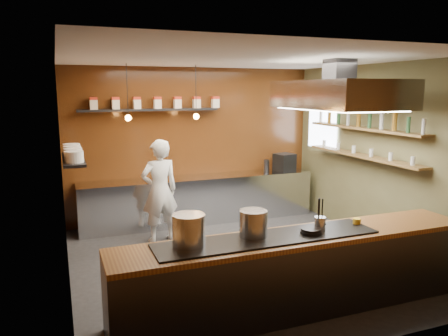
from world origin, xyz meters
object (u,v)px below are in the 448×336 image
stockpot_small (253,223)px  chef (160,191)px  stockpot_large (189,230)px  extractor_hood (338,94)px  espresso_machine (284,162)px

stockpot_small → chef: chef is taller
stockpot_large → stockpot_small: bearing=2.2°
extractor_hood → chef: extractor_hood is taller
extractor_hood → chef: bearing=142.6°
stockpot_large → chef: (0.33, 2.88, -0.23)m
extractor_hood → stockpot_small: (-1.84, -1.10, -1.42)m
stockpot_large → espresso_machine: (3.14, 3.66, -0.03)m
espresso_machine → chef: size_ratio=0.21×
stockpot_large → chef: bearing=83.5°
extractor_hood → chef: 3.29m
chef → extractor_hood: bearing=134.9°
stockpot_large → espresso_machine: stockpot_large is taller
stockpot_large → stockpot_small: (0.76, 0.03, -0.02)m
extractor_hood → espresso_machine: extractor_hood is taller
stockpot_small → espresso_machine: size_ratio=0.87×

